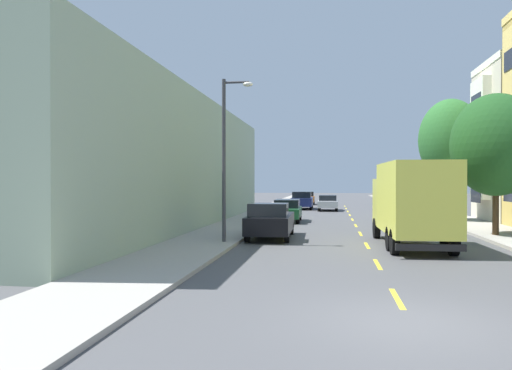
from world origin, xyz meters
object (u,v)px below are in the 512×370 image
street_tree_third (451,140)px  parked_wagon_forest (287,210)px  street_lamp (227,148)px  parked_hatchback_teal (382,198)px  moving_silver_sedan (328,203)px  parked_pickup_black (270,221)px  parked_hatchback_orange (307,198)px  parked_pickup_navy (302,201)px  delivery_box_truck (412,200)px  street_tree_second (496,145)px

street_tree_third → parked_wagon_forest: bearing=-174.1°
street_lamp → parked_hatchback_teal: street_lamp is taller
moving_silver_sedan → parked_pickup_black: bearing=-96.2°
street_tree_third → parked_hatchback_teal: street_tree_third is taller
street_lamp → parked_hatchback_orange: street_lamp is taller
street_tree_third → street_lamp: (-12.35, -14.20, -1.30)m
parked_pickup_navy → parked_hatchback_teal: parked_pickup_navy is taller
moving_silver_sedan → delivery_box_truck: bearing=-82.2°
parked_wagon_forest → street_tree_third: bearing=5.9°
street_lamp → parked_pickup_navy: street_lamp is taller
parked_hatchback_orange → parked_pickup_black: size_ratio=0.75×
delivery_box_truck → parked_pickup_black: size_ratio=1.47×
street_tree_third → parked_hatchback_orange: size_ratio=2.02×
street_tree_second → parked_pickup_navy: 26.77m
street_lamp → parked_hatchback_teal: size_ratio=1.74×
street_tree_second → moving_silver_sedan: street_tree_second is taller
street_tree_third → parked_pickup_black: (-10.80, -11.47, -4.66)m
parked_hatchback_orange → parked_wagon_forest: size_ratio=0.85×
parked_pickup_black → parked_wagon_forest: bearing=90.4°
street_tree_third → parked_wagon_forest: street_tree_third is taller
parked_wagon_forest → parked_hatchback_teal: bearing=71.6°
parked_hatchback_orange → parked_hatchback_teal: same height
parked_hatchback_orange → moving_silver_sedan: (2.50, -12.42, -0.01)m
delivery_box_truck → street_tree_second: bearing=42.7°
parked_pickup_black → parked_hatchback_teal: size_ratio=1.33×
parked_wagon_forest → street_tree_second: bearing=-37.9°
parked_pickup_black → delivery_box_truck: bearing=-20.6°
moving_silver_sedan → parked_wagon_forest: bearing=-101.0°
street_lamp → parked_pickup_navy: size_ratio=1.32×
parked_pickup_black → parked_wagon_forest: 10.36m
street_tree_second → parked_pickup_black: street_tree_second is taller
parked_pickup_navy → parked_hatchback_teal: size_ratio=1.32×
street_tree_third → moving_silver_sedan: size_ratio=1.80×
delivery_box_truck → parked_pickup_black: 6.72m
street_lamp → moving_silver_sedan: (4.15, 26.83, -3.44)m
delivery_box_truck → parked_hatchback_orange: size_ratio=1.95×
street_tree_second → parked_wagon_forest: street_tree_second is taller
parked_pickup_black → parked_hatchback_orange: bearing=89.8°
parked_hatchback_teal → moving_silver_sedan: bearing=-115.7°
street_tree_third → parked_hatchback_orange: (-10.70, 25.05, -4.73)m
moving_silver_sedan → street_tree_third: bearing=-57.0°
delivery_box_truck → parked_pickup_black: delivery_box_truck is taller
parked_hatchback_orange → parked_pickup_black: 36.52m
street_tree_third → parked_wagon_forest: size_ratio=1.72×
parked_hatchback_orange → parked_pickup_black: (-0.10, -36.52, 0.07)m
parked_pickup_navy → parked_hatchback_teal: bearing=51.1°
street_tree_third → parked_pickup_black: bearing=-133.3°
street_lamp → parked_pickup_black: (1.55, 2.73, -3.36)m
parked_pickup_black → parked_pickup_navy: bearing=89.8°
delivery_box_truck → street_lamp: bearing=-177.0°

